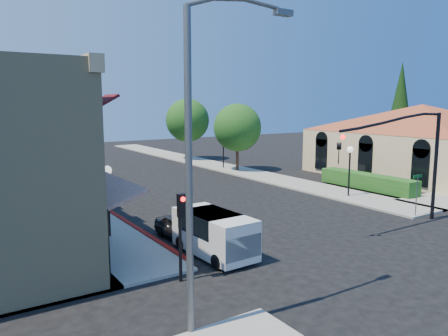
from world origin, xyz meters
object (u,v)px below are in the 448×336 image
signal_mast_arm (414,150)px  street_name_sign (417,188)px  conifer_far (400,104)px  parked_car_b (108,185)px  parked_car_d (76,169)px  street_tree_b (187,120)px  white_van (215,231)px  lamppost_right_far (223,141)px  cobra_streetlight (200,150)px  parked_car_a (179,228)px  street_tree_a (237,127)px  parked_car_c (105,181)px  lamppost_right_near (350,158)px  lamppost_left_near (108,183)px  secondary_signal (181,221)px  lamppost_left_far (47,154)px

signal_mast_arm → street_name_sign: 2.98m
conifer_far → signal_mast_arm: (-22.14, -16.50, -2.27)m
street_name_sign → parked_car_b: 20.92m
street_name_sign → parked_car_d: size_ratio=0.63×
street_tree_b → white_van: (-14.30, -28.86, -3.47)m
lamppost_right_far → parked_car_d: lamppost_right_far is taller
conifer_far → lamppost_right_far: 20.72m
cobra_streetlight → parked_car_a: cobra_streetlight is taller
street_tree_a → lamppost_right_far: 2.49m
street_name_sign → white_van: bearing=175.9°
cobra_streetlight → parked_car_c: (4.35, 22.10, -4.65)m
street_name_sign → parked_car_c: (-12.30, 17.90, -1.08)m
lamppost_right_near → lamppost_right_far: 16.00m
cobra_streetlight → lamppost_right_far: 31.53m
lamppost_right_far → parked_car_b: bearing=-159.5°
street_tree_b → lamppost_right_far: bearing=-92.1°
street_name_sign → signal_mast_arm: bearing=-156.8°
conifer_far → parked_car_d: bearing=162.5°
white_van → parked_car_a: 2.91m
conifer_far → signal_mast_arm: 27.71m
street_tree_a → cobra_streetlight: bearing=-126.8°
street_tree_a → white_van: bearing=-127.2°
street_tree_a → parked_car_d: street_tree_a is taller
street_tree_a → white_van: (-14.30, -18.86, -3.12)m
parked_car_b → lamppost_left_near: bearing=-109.8°
conifer_far → parked_car_c: conifer_far is taller
parked_car_c → lamppost_right_near: bearing=-39.3°
conifer_far → lamppost_right_near: size_ratio=3.08×
conifer_far → parked_car_b: bearing=178.3°
street_tree_b → lamppost_left_near: size_ratio=1.97×
parked_car_b → signal_mast_arm: bearing=-60.1°
parked_car_d → street_tree_b: bearing=14.7°
signal_mast_arm → parked_car_c: signal_mast_arm is taller
parked_car_b → parked_car_d: parked_car_d is taller
secondary_signal → lamppost_left_far: lamppost_left_far is taller
lamppost_left_far → lamppost_right_far: 17.12m
secondary_signal → parked_car_c: (3.20, 18.69, -1.70)m
lamppost_right_far → lamppost_left_far: bearing=-173.3°
street_name_sign → parked_car_d: street_name_sign is taller
street_tree_b → cobra_streetlight: bearing=-117.8°
street_tree_a → white_van: street_tree_a is taller
conifer_far → cobra_streetlight: bearing=-151.7°
lamppost_right_far → street_tree_a: bearing=-81.5°
street_tree_b → parked_car_c: size_ratio=1.66×
lamppost_right_near → parked_car_b: lamppost_right_near is taller
conifer_far → white_van: bearing=-156.1°
cobra_streetlight → parked_car_b: size_ratio=2.86×
street_name_sign → parked_car_c: street_name_sign is taller
signal_mast_arm → parked_car_c: bearing=119.8°
signal_mast_arm → parked_car_a: (-11.58, 4.50, -3.52)m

